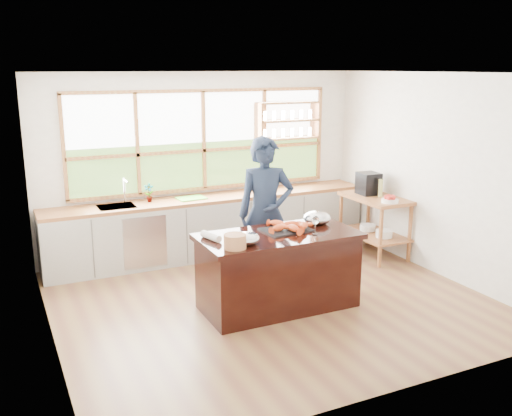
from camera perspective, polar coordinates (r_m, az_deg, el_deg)
ground_plane at (r=7.03m, az=1.43°, el=-9.23°), size 5.00×5.00×0.00m
room_shell at (r=7.00m, az=-0.20°, el=5.63°), size 5.02×4.52×2.71m
back_counter at (r=8.55m, az=-4.53°, el=-1.78°), size 4.90×0.63×0.90m
right_shelf_unit at (r=8.66m, az=11.80°, el=-0.79°), size 0.62×1.10×0.90m
island at (r=6.69m, az=2.23°, el=-6.26°), size 1.85×0.90×0.90m
cook at (r=7.17m, az=0.97°, el=-0.57°), size 0.81×0.66×1.94m
potted_plant at (r=8.20m, az=-10.66°, el=1.52°), size 0.17×0.14×0.27m
cutting_board at (r=8.34m, az=-6.50°, el=0.99°), size 0.42×0.33×0.01m
espresso_machine at (r=8.71m, az=11.19°, el=2.42°), size 0.30×0.32×0.33m
wine_bottle at (r=8.57m, az=12.34°, el=1.95°), size 0.07×0.07×0.26m
fruit_bowl at (r=8.26m, az=13.25°, el=0.83°), size 0.24×0.24×0.11m
slate_board at (r=6.69m, az=3.02°, el=-2.19°), size 0.58×0.44×0.02m
lobster_pile at (r=6.66m, az=3.32°, el=-1.82°), size 0.52×0.48×0.08m
mixing_bowl_left at (r=6.17m, az=-0.95°, el=-3.06°), size 0.29×0.29×0.14m
mixing_bowl_right at (r=6.99m, az=6.12°, el=-0.99°), size 0.34×0.34×0.16m
wine_glass at (r=6.51m, az=5.97°, el=-1.29°), size 0.08×0.08×0.22m
wicker_basket at (r=6.02m, az=-2.12°, el=-3.36°), size 0.24×0.24×0.15m
parchment_roll at (r=6.33m, az=-4.52°, el=-2.85°), size 0.15×0.31×0.08m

